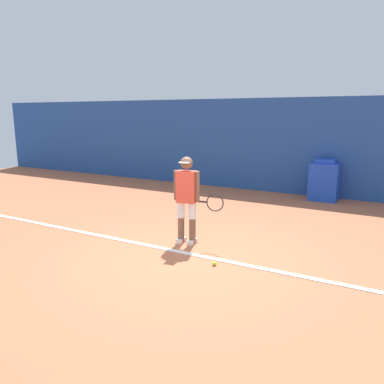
% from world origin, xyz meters
% --- Properties ---
extents(ground_plane, '(24.00, 24.00, 0.00)m').
position_xyz_m(ground_plane, '(0.00, 0.00, 0.00)').
color(ground_plane, '#B76642').
extents(back_wall, '(24.00, 0.10, 2.77)m').
position_xyz_m(back_wall, '(0.00, 5.91, 1.39)').
color(back_wall, '#234C99').
rests_on(back_wall, ground_plane).
extents(court_baseline, '(21.60, 0.10, 0.01)m').
position_xyz_m(court_baseline, '(0.00, 0.19, 0.01)').
color(court_baseline, white).
rests_on(court_baseline, ground_plane).
extents(tennis_player, '(0.92, 0.31, 1.58)m').
position_xyz_m(tennis_player, '(-0.32, 0.65, 0.88)').
color(tennis_player, brown).
rests_on(tennis_player, ground_plane).
extents(tennis_ball, '(0.07, 0.07, 0.07)m').
position_xyz_m(tennis_ball, '(0.56, -0.04, 0.03)').
color(tennis_ball, '#D1E533').
rests_on(tennis_ball, ground_plane).
extents(covered_chair, '(0.74, 0.64, 1.11)m').
position_xyz_m(covered_chair, '(1.22, 5.49, 0.53)').
color(covered_chair, blue).
rests_on(covered_chair, ground_plane).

